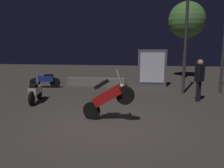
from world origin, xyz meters
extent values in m
plane|color=#4C443D|center=(0.00, 0.00, 0.00)|extent=(40.00, 40.00, 0.00)
cylinder|color=black|center=(-0.59, 0.21, 0.28)|extent=(0.57, 0.22, 0.56)
cylinder|color=black|center=(0.48, -0.04, 0.86)|extent=(0.57, 0.22, 0.56)
cube|color=#B71414|center=(-0.05, 0.09, 0.80)|extent=(1.01, 0.51, 0.76)
cube|color=black|center=(-0.25, 0.13, 1.15)|extent=(0.47, 0.33, 0.32)
cylinder|color=gray|center=(0.29, 0.01, 1.41)|extent=(0.21, 0.10, 0.44)
sphere|color=#F2EABF|center=(0.39, -0.01, 1.14)|extent=(0.12, 0.12, 0.12)
cylinder|color=black|center=(-3.27, 1.53, 0.28)|extent=(0.20, 0.57, 0.56)
cylinder|color=black|center=(-3.47, 2.61, 0.28)|extent=(0.20, 0.57, 0.56)
cube|color=beige|center=(-3.37, 2.07, 0.51)|extent=(0.47, 0.99, 0.30)
cube|color=black|center=(-3.33, 1.87, 0.71)|extent=(0.32, 0.48, 0.10)
cylinder|color=gray|center=(-3.43, 2.41, 0.89)|extent=(0.07, 0.07, 0.45)
sphere|color=#F2EABF|center=(-3.45, 2.51, 0.56)|extent=(0.12, 0.12, 0.12)
cylinder|color=black|center=(-3.79, 5.26, 0.28)|extent=(0.57, 0.20, 0.56)
cylinder|color=black|center=(-4.87, 5.06, 0.28)|extent=(0.57, 0.20, 0.56)
cube|color=navy|center=(-4.33, 5.16, 0.51)|extent=(0.99, 0.47, 0.30)
cube|color=black|center=(-4.13, 5.20, 0.71)|extent=(0.48, 0.32, 0.10)
cylinder|color=gray|center=(-4.67, 5.10, 0.89)|extent=(0.07, 0.07, 0.45)
sphere|color=#F2EABF|center=(-4.77, 5.08, 0.56)|extent=(0.12, 0.12, 0.12)
cylinder|color=black|center=(3.27, 3.01, 0.43)|extent=(0.12, 0.12, 0.85)
cylinder|color=black|center=(3.39, 3.12, 0.43)|extent=(0.12, 0.12, 0.85)
cube|color=black|center=(3.33, 3.07, 1.17)|extent=(0.43, 0.42, 0.64)
sphere|color=tan|center=(3.33, 3.07, 1.64)|extent=(0.24, 0.24, 0.24)
cylinder|color=black|center=(3.16, 2.90, 1.20)|extent=(0.20, 0.19, 0.58)
cylinder|color=black|center=(3.51, 3.23, 1.20)|extent=(0.20, 0.19, 0.58)
cylinder|color=#38383D|center=(4.85, 5.02, 2.31)|extent=(0.14, 0.14, 4.62)
cylinder|color=#38383D|center=(2.99, 4.62, 2.66)|extent=(0.14, 0.14, 5.32)
cylinder|color=#4C331E|center=(3.99, 10.13, 1.59)|extent=(0.24, 0.24, 3.19)
sphere|color=#568C42|center=(3.99, 10.13, 4.07)|extent=(2.51, 2.51, 2.51)
cube|color=#595960|center=(1.54, 6.47, 1.05)|extent=(1.61, 0.54, 2.10)
cube|color=white|center=(1.54, 6.20, 1.10)|extent=(1.34, 0.08, 1.68)
cube|color=gray|center=(-1.65, 6.28, 0.23)|extent=(3.38, 0.50, 0.45)
camera|label=1|loc=(0.95, -6.52, 2.31)|focal=36.06mm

